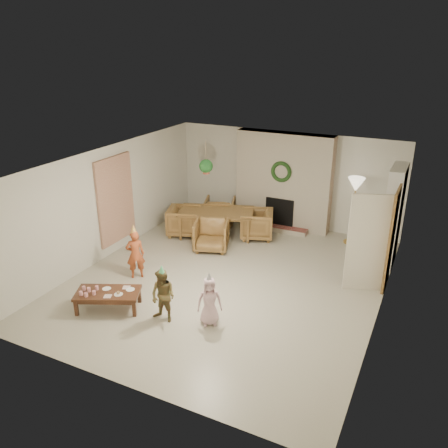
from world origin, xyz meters
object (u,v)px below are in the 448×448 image
Objects in this scene: child_plaid at (163,296)px; dining_chair_left at (184,221)px; dining_chair_near at (211,235)px; dining_chair_right at (256,224)px; child_pink at (209,301)px; dining_table at (216,224)px; coffee_table_top at (108,293)px; dining_chair_far at (220,211)px; child_red at (135,254)px.

dining_chair_left is at bearing 119.68° from child_plaid.
child_plaid is at bearing -97.84° from dining_chair_near.
child_pink is at bearing -9.20° from dining_chair_right.
dining_chair_right is at bearing 0.00° from dining_table.
dining_chair_near is 0.69× the size of coffee_table_top.
dining_chair_far is 4.69m from child_pink.
dining_chair_near is 1.00× the size of dining_chair_far.
child_red reaches higher than dining_chair_right.
dining_chair_far is 0.69× the size of coffee_table_top.
dining_chair_far and dining_chair_left have the same top height.
dining_chair_far is 1.16m from dining_chair_left.
dining_table is 1.61× the size of coffee_table_top.
child_plaid reaches higher than dining_chair_far.
coffee_table_top is (-0.52, -3.14, -0.03)m from dining_chair_near.
dining_chair_far reaches higher than coffee_table_top.
dining_chair_far and dining_chair_right have the same top height.
dining_chair_left is at bearing -90.00° from dining_chair_right.
coffee_table_top is 1.15m from child_plaid.
dining_chair_left is (-0.50, -1.04, 0.00)m from dining_chair_far.
dining_chair_near is at bearing 83.85° from child_pink.
dining_chair_left is 0.81× the size of child_plaid.
coffee_table_top is at bearing 62.68° from child_red.
dining_chair_right is 4.42m from coffee_table_top.
child_red reaches higher than dining_chair_left.
child_red is 2.32m from child_pink.
child_plaid is at bearing -174.07° from dining_chair_left.
dining_chair_right is 3.36m from child_red.
dining_chair_near is 1.64m from dining_chair_far.
dining_chair_near is 1.00× the size of dining_chair_left.
dining_chair_far is at bearing -45.00° from dining_chair_left.
dining_chair_left is 0.89× the size of child_pink.
child_plaid is at bearing -17.92° from coffee_table_top.
child_pink is at bearing 23.78° from child_plaid.
dining_chair_near and dining_chair_far have the same top height.
child_pink reaches higher than dining_chair_left.
dining_table is 2.73m from child_red.
dining_chair_right is at bearing 49.46° from coffee_table_top.
child_plaid is (1.13, 0.13, 0.16)m from coffee_table_top.
dining_chair_near is 1.16m from dining_chair_left.
dining_table is at bearing -140.24° from child_red.
coffee_table_top is at bearing -168.88° from child_plaid.
child_red reaches higher than dining_chair_near.
child_pink is at bearing -82.52° from dining_chair_near.
dining_table is at bearing 61.77° from coffee_table_top.
child_red is (-0.78, -1.90, 0.16)m from dining_chair_near.
dining_chair_near is at bearing 90.00° from dining_chair_far.
dining_chair_far is 1.00× the size of dining_chair_right.
dining_chair_right is (1.74, 0.61, 0.00)m from dining_chair_left.
dining_chair_far is 1.00× the size of dining_chair_left.
coffee_table_top is at bearing 70.96° from dining_chair_far.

